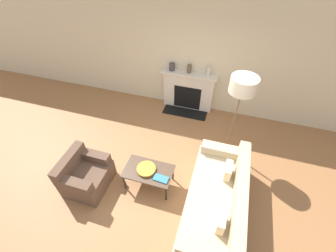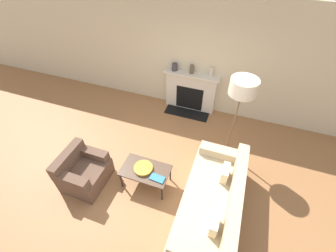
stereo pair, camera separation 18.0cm
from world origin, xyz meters
name	(u,v)px [view 1 (the left image)]	position (x,y,z in m)	size (l,w,h in m)	color
ground_plane	(166,181)	(0.00, 0.00, 0.00)	(18.00, 18.00, 0.00)	#99663D
wall_back	(198,58)	(0.00, 2.65, 1.45)	(18.00, 0.06, 2.90)	beige
fireplace	(188,91)	(-0.16, 2.51, 0.53)	(1.45, 0.59, 1.09)	beige
couch	(218,200)	(1.05, -0.29, 0.30)	(0.96, 2.20, 0.80)	tan
armchair_near	(85,175)	(-1.50, -0.52, 0.30)	(0.77, 0.85, 0.76)	brown
coffee_table	(148,172)	(-0.31, -0.15, 0.41)	(0.93, 0.55, 0.45)	#4C3828
bowl	(146,169)	(-0.35, -0.15, 0.48)	(0.36, 0.36, 0.06)	#BC8E2D
book	(161,179)	(-0.02, -0.26, 0.46)	(0.29, 0.17, 0.02)	teal
floor_lamp	(242,89)	(1.08, 1.21, 1.69)	(0.50, 0.50, 1.93)	brown
mantel_vase_left	(172,67)	(-0.63, 2.52, 1.18)	(0.15, 0.15, 0.18)	#3D383D
mantel_vase_center_left	(189,69)	(-0.18, 2.52, 1.19)	(0.11, 0.11, 0.22)	brown
mantel_vase_center_right	(209,71)	(0.30, 2.52, 1.21)	(0.09, 0.09, 0.24)	beige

